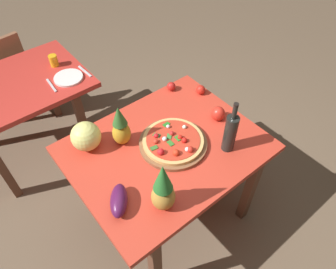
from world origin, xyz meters
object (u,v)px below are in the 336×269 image
Objects in this scene: pizza_board at (173,143)px; melon at (86,136)px; background_table at (16,96)px; knife_utensil at (85,71)px; dining_chair at (4,72)px; pineapple_left at (121,127)px; fork_utensil at (51,85)px; tomato_by_bottle at (201,90)px; pizza at (173,141)px; drinking_glass_juice at (54,61)px; eggplant at (119,200)px; tomato_at_corner at (171,86)px; pineapple_right at (163,189)px; display_table at (166,156)px; dinner_plate at (68,78)px; wine_bottle at (230,132)px; bell_pepper at (218,114)px.

pizza_board is 0.53m from melon.
background_table is 0.56m from knife_utensil.
dining_chair is 2.01× the size of pizza_board.
pineapple_left is 0.82m from fork_utensil.
melon is 2.70× the size of tomato_by_bottle.
knife_utensil is at bearing 124.67° from tomato_by_bottle.
tomato_by_bottle is (0.70, 0.04, -0.10)m from pineapple_left.
pizza is at bearing -68.14° from fork_utensil.
dining_chair is at bearing 117.51° from drinking_glass_juice.
tomato_at_corner is (0.82, 0.57, -0.01)m from eggplant.
melon is at bearing -172.23° from tomato_at_corner.
background_table is 5.97× the size of melon.
background_table is 1.34m from pizza_board.
eggplant reaches higher than pizza.
eggplant is 1.04m from tomato_by_bottle.
pineapple_right is 1.32m from fork_utensil.
pizza is 4.11× the size of drinking_glass_juice.
drinking_glass_juice is (0.28, 1.39, 0.00)m from eggplant.
tomato_by_bottle is at bearing 114.64° from dining_chair.
eggplant is 1.24m from knife_utensil.
pineapple_right reaches higher than display_table.
dinner_plate is (0.31, -0.81, 0.27)m from dining_chair.
dinner_plate is (-0.20, 1.02, -0.03)m from pizza.
melon reaches higher than fork_utensil.
wine_bottle is 1.54m from drinking_glass_juice.
fork_utensil is at bearing 176.84° from knife_utensil.
pineapple_left reaches higher than dining_chair.
background_table is 0.64m from dining_chair.
dining_chair is at bearing 99.77° from pineapple_left.
pizza_board is at bearing -67.90° from fork_utensil.
background_table is 4.93× the size of dinner_plate.
eggplant reaches higher than knife_utensil.
dining_chair reaches higher than eggplant.
tomato_at_corner is at bearing 51.94° from pizza.
dining_chair is at bearing 104.36° from display_table.
dinner_plate is (0.03, 0.80, -0.12)m from pineapple_left.
eggplant is 1.42m from drinking_glass_juice.
pineapple_right is at bearing -80.03° from background_table.
tomato_at_corner is 0.98m from drinking_glass_juice.
pizza is at bearing 98.19° from dining_chair.
melon is at bearing 99.87° from pineapple_right.
dining_chair reaches higher than pizza.
display_table is 3.21× the size of wine_bottle.
background_table is 1.55m from bell_pepper.
pizza is (0.04, -0.02, 0.13)m from display_table.
background_table is at bearing 108.99° from pineapple_left.
dining_chair is at bearing 105.57° from pizza_board.
bell_pepper is at bearing -22.41° from melon.
wine_bottle is at bearing -61.31° from fork_utensil.
wine_bottle is 0.65m from pineapple_left.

